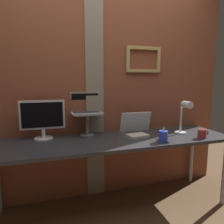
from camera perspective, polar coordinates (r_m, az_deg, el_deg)
ground_plane at (r=2.29m, az=-1.65°, el=-25.45°), size 6.00×6.00×0.00m
brick_wall_back at (r=2.25m, az=-4.21°, el=7.00°), size 3.03×0.16×2.44m
desk at (r=2.00m, az=0.83°, el=-9.33°), size 2.35×0.64×0.73m
monitor at (r=2.05m, az=-18.97°, el=-1.34°), size 0.41×0.18×0.38m
laptop_stand at (r=2.09m, az=-7.03°, el=-2.46°), size 0.28×0.22×0.23m
laptop at (r=2.13m, az=-7.40°, el=1.41°), size 0.31×0.27×0.21m
whiteboard_panel at (r=2.27m, az=6.66°, el=-2.75°), size 0.35×0.06×0.22m
desk_lamp at (r=2.22m, az=19.75°, el=-0.53°), size 0.12×0.20×0.35m
pen_cup at (r=1.93m, az=14.23°, el=-6.67°), size 0.08×0.08×0.15m
coffee_mug at (r=2.19m, az=24.08°, el=-5.62°), size 0.12×0.08×0.09m
paper_clutter_stack at (r=2.06m, az=7.23°, el=-6.65°), size 0.22×0.17×0.03m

